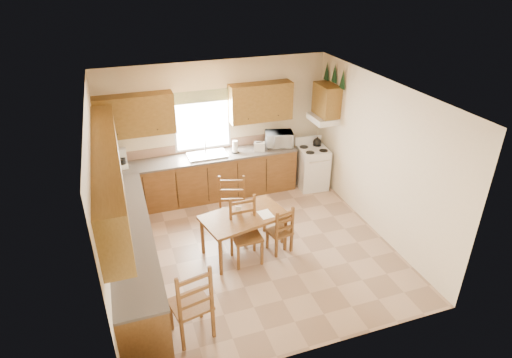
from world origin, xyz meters
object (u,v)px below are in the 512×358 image
object	(u,v)px
microwave	(279,139)
chair_far_right	(246,232)
chair_near_left	(190,300)
chair_near_right	(280,228)
stove	(312,168)
dining_table	(244,234)
chair_far_left	(232,211)

from	to	relation	value
microwave	chair_far_right	bearing A→B (deg)	-109.91
microwave	chair_near_left	size ratio (longest dim) A/B	0.45
microwave	chair_near_right	world-z (taller)	microwave
stove	dining_table	distance (m)	2.67
chair_near_left	stove	bearing A→B (deg)	-147.84
dining_table	chair_near_right	xyz separation A→B (m)	(0.57, -0.15, 0.07)
microwave	chair_far_left	xyz separation A→B (m)	(-1.48, -1.58, -0.51)
dining_table	chair_near_right	size ratio (longest dim) A/B	1.56
chair_far_left	chair_near_left	bearing A→B (deg)	-102.85
chair_far_left	chair_far_right	bearing A→B (deg)	-67.87
microwave	chair_far_right	size ratio (longest dim) A/B	0.48
stove	chair_far_left	xyz separation A→B (m)	(-2.14, -1.30, 0.14)
dining_table	chair_far_left	size ratio (longest dim) A/B	1.18
dining_table	chair_far_left	world-z (taller)	chair_far_left
microwave	chair_far_left	bearing A→B (deg)	-120.21
microwave	stove	bearing A→B (deg)	-10.30
chair_far_right	chair_near_left	bearing A→B (deg)	-133.41
microwave	chair_far_right	world-z (taller)	microwave
microwave	chair_near_left	xyz separation A→B (m)	(-2.57, -3.44, -0.50)
stove	chair_near_left	xyz separation A→B (m)	(-3.23, -3.16, 0.14)
chair_near_left	chair_far_right	world-z (taller)	chair_near_left
microwave	chair_far_right	xyz separation A→B (m)	(-1.43, -2.22, -0.54)
microwave	chair_far_right	distance (m)	2.69
chair_far_right	microwave	bearing A→B (deg)	56.96
chair_far_right	dining_table	bearing A→B (deg)	81.09
microwave	chair_far_left	size ratio (longest dim) A/B	0.45
dining_table	chair_near_right	world-z (taller)	chair_near_right
dining_table	chair_far_left	bearing A→B (deg)	89.38
microwave	dining_table	distance (m)	2.53
chair_far_right	chair_near_right	bearing A→B (deg)	7.57
stove	chair_far_left	distance (m)	2.51
microwave	dining_table	world-z (taller)	microwave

